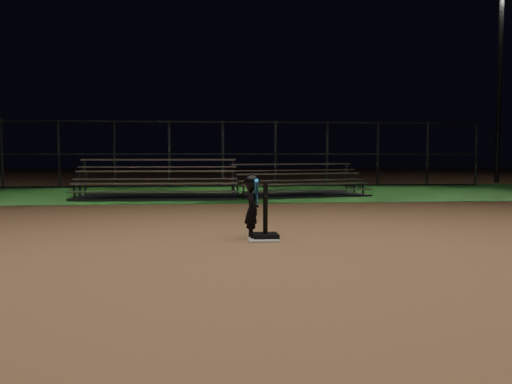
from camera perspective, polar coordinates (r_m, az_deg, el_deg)
The scene contains 9 objects.
ground at distance 8.36m, azimuth 0.71°, elevation -4.93°, with size 80.00×80.00×0.00m, color #A9774C.
grass_strip at distance 18.27m, azimuth -2.93°, elevation -0.06°, with size 60.00×8.00×0.01m, color #1D5A1D.
home_plate at distance 8.35m, azimuth 0.71°, elevation -4.85°, with size 0.45×0.45×0.02m, color beige.
batting_tee at distance 8.46m, azimuth 0.95°, elevation -3.59°, with size 0.38×0.38×0.83m.
child_batter at distance 8.45m, azimuth -0.41°, elevation -1.27°, with size 0.37×0.61×0.98m.
bleacher_left at distance 16.31m, azimuth -9.99°, elevation 0.19°, with size 4.63×2.40×1.11m.
bleacher_right at distance 16.89m, azimuth 4.34°, elevation 0.26°, with size 4.27×2.73×0.97m.
backstop_fence at distance 21.22m, azimuth -3.37°, elevation 3.87°, with size 20.08×0.08×2.50m.
light_pole_right at distance 26.77m, azimuth 23.56°, elevation 11.50°, with size 0.90×0.53×8.30m.
Camera 1 is at (-0.96, -8.20, 1.30)m, focal length 39.44 mm.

